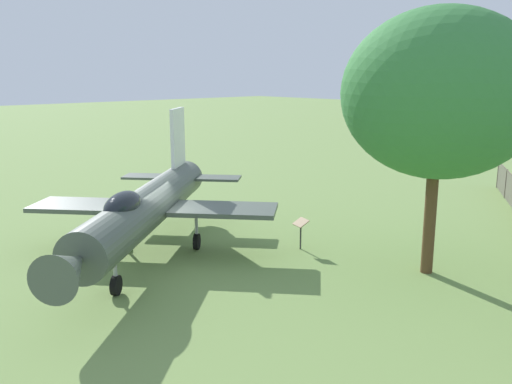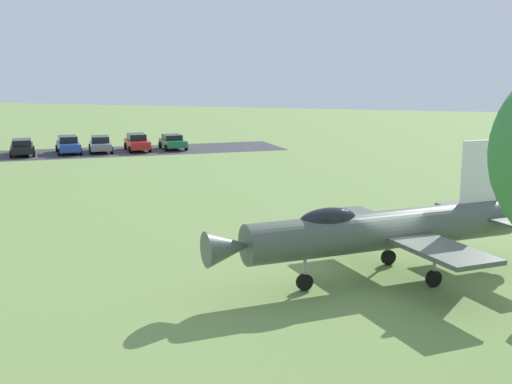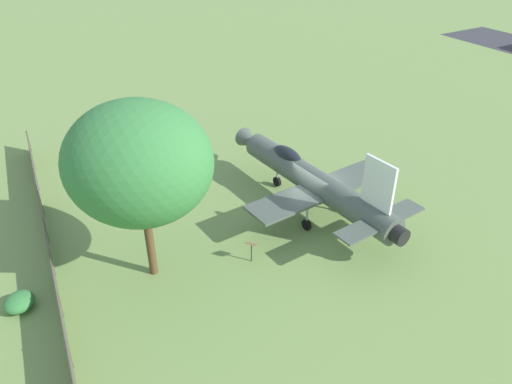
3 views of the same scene
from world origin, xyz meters
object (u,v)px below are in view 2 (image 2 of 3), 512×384
display_jet (379,229)px  parked_car_blue (68,144)px  parked_car_gray (100,144)px  parked_car_green (173,142)px  parked_car_black (22,147)px  parked_car_red (137,142)px

display_jet → parked_car_blue: display_jet is taller
display_jet → parked_car_gray: size_ratio=2.41×
display_jet → parked_car_green: 40.98m
parked_car_black → display_jet: bearing=-163.2°
display_jet → parked_car_green: (23.85, -33.30, -1.18)m
parked_car_gray → parked_car_blue: 2.89m
display_jet → parked_car_blue: bearing=-81.4°
display_jet → parked_car_blue: 42.12m
parked_car_green → parked_car_blue: (7.89, 5.64, 0.07)m
parked_car_green → parked_car_blue: 9.70m
display_jet → parked_car_red: display_jet is taller
parked_car_green → parked_car_blue: bearing=-92.8°
parked_car_gray → parked_car_black: parked_car_black is taller
parked_car_red → parked_car_black: size_ratio=0.98×
parked_car_gray → parked_car_black: size_ratio=0.95×
display_jet → parked_car_gray: display_jet is taller
parked_car_gray → parked_car_blue: bearing=-87.7°
parked_car_green → parked_car_red: bearing=-93.0°
parked_car_green → parked_car_black: size_ratio=0.88×
parked_car_blue → parked_car_black: parked_car_blue is taller
parked_car_blue → parked_car_black: (3.13, 2.50, -0.04)m
parked_car_red → parked_car_gray: (2.77, 1.98, -0.05)m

